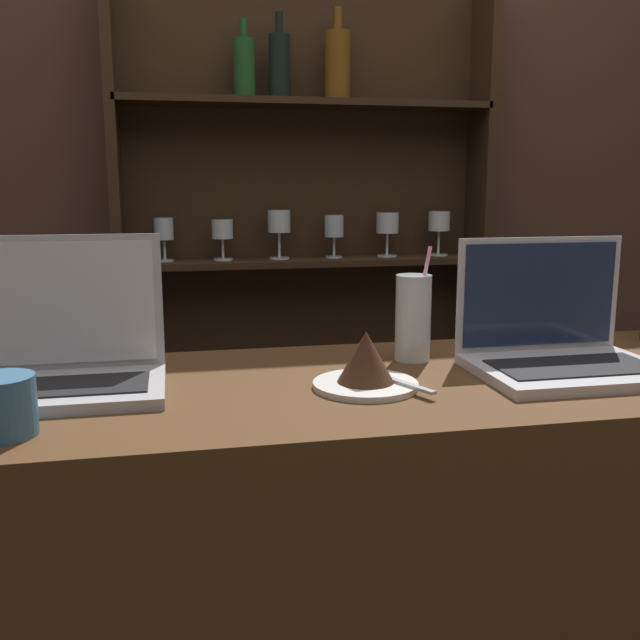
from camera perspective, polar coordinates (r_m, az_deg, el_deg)
name	(u,v)px	position (r m, az deg, el deg)	size (l,w,h in m)	color
bar_counter	(413,633)	(1.44, 7.49, -23.60)	(1.71, 0.53, 0.98)	#4C3019
back_wall	(297,167)	(2.35, -1.86, 12.15)	(7.00, 0.06, 2.70)	#4C3328
back_shelf	(305,275)	(2.30, -1.24, 3.59)	(1.17, 0.18, 1.92)	#332114
laptop_near	(56,356)	(1.20, -20.34, -2.69)	(0.33, 0.21, 0.24)	#ADADB2
laptop_far	(559,343)	(1.32, 18.59, -1.76)	(0.32, 0.24, 0.23)	silver
cake_plate	(366,365)	(1.14, 3.70, -3.63)	(0.17, 0.18, 0.09)	silver
water_glass	(413,318)	(1.32, 7.45, 0.19)	(0.07, 0.07, 0.21)	silver
coffee_cup	(2,406)	(1.02, -24.11, -6.32)	(0.09, 0.09, 0.08)	#38668C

